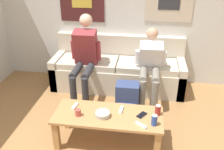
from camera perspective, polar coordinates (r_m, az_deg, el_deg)
wall_back at (r=4.23m, az=2.70°, el=15.09°), size 10.00×0.07×2.55m
couch at (r=4.22m, az=1.37°, el=0.97°), size 2.17×0.69×0.84m
coffee_table at (r=2.98m, az=-0.89°, el=-10.06°), size 1.27×0.51×0.41m
person_seated_adult at (r=3.82m, az=-6.34°, el=4.47°), size 0.47×0.87×1.28m
person_seated_teen at (r=3.73m, az=8.72°, el=2.28°), size 0.47×0.85×1.10m
backpack at (r=3.55m, az=3.50°, el=-5.62°), size 0.33×0.27×0.47m
ceramic_bowl at (r=2.89m, az=-2.16°, el=-8.88°), size 0.18×0.18×0.06m
pillar_candle at (r=2.92m, az=-7.76°, el=-8.50°), size 0.07×0.07×0.09m
drink_can_blue at (r=2.78m, az=9.65°, el=-10.13°), size 0.07×0.07×0.12m
drink_can_red at (r=2.95m, az=10.45°, el=-7.90°), size 0.07×0.07×0.12m
game_controller_near_left at (r=3.09m, az=-8.45°, el=-7.03°), size 0.05×0.15×0.03m
game_controller_near_right at (r=3.00m, az=2.11°, el=-7.95°), size 0.04×0.15×0.03m
game_controller_far_center at (r=2.78m, az=6.65°, el=-11.31°), size 0.14×0.11×0.03m
cell_phone at (r=2.94m, az=6.82°, el=-9.05°), size 0.13×0.15×0.01m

